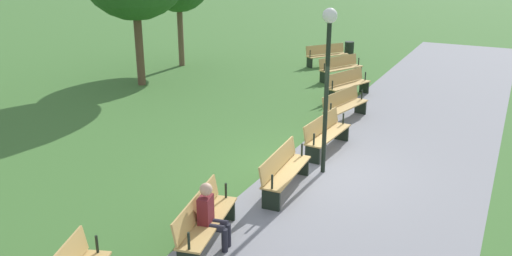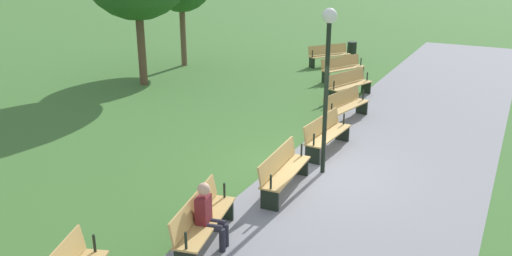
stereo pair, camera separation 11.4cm
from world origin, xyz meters
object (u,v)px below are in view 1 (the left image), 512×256
at_px(bench_6, 204,220).
at_px(lamp_post, 328,60).
at_px(bench_2, 347,84).
at_px(bench_3, 344,105).
at_px(bench_5, 284,170).
at_px(person_seated, 211,214).
at_px(trash_bin, 349,50).
at_px(bench_1, 340,67).
at_px(bench_0, 327,54).
at_px(bench_4, 326,133).

relative_size(bench_6, lamp_post, 0.54).
bearing_deg(bench_2, bench_3, 35.55).
height_order(bench_5, person_seated, person_seated).
relative_size(lamp_post, trash_bin, 4.91).
distance_m(bench_1, lamp_post, 9.32).
height_order(bench_0, bench_2, same).
height_order(bench_6, lamp_post, lamp_post).
bearing_deg(bench_3, trash_bin, -151.57).
distance_m(bench_4, trash_bin, 12.00).
height_order(bench_2, bench_6, same).
xyz_separation_m(bench_1, bench_6, (12.58, 1.74, 0.00)).
height_order(bench_3, bench_5, same).
xyz_separation_m(bench_1, bench_2, (2.37, 1.04, 0.00)).
xyz_separation_m(bench_5, bench_6, (2.56, -0.35, 0.00)).
distance_m(bench_0, bench_3, 7.71).
xyz_separation_m(bench_2, bench_3, (2.49, 0.70, 0.00)).
relative_size(bench_0, bench_6, 0.93).
height_order(bench_2, trash_bin, bench_2).
height_order(bench_3, trash_bin, bench_3).
relative_size(bench_5, person_seated, 1.65).
xyz_separation_m(bench_0, bench_3, (7.06, 3.09, 0.00)).
distance_m(bench_2, bench_4, 5.16).
xyz_separation_m(bench_0, lamp_post, (10.92, 3.85, 2.14)).
bearing_deg(bench_4, lamp_post, 21.60).
bearing_deg(trash_bin, bench_5, 12.09).
bearing_deg(bench_1, bench_3, 47.41).
distance_m(bench_1, bench_4, 7.71).
bearing_deg(bench_6, trash_bin, 177.22).
xyz_separation_m(bench_4, bench_6, (5.15, -0.35, 0.00)).
bearing_deg(bench_5, bench_0, -168.23).
relative_size(bench_4, person_seated, 1.65).
bearing_deg(bench_0, trash_bin, -155.77).
relative_size(bench_1, bench_2, 0.98).
xyz_separation_m(bench_1, bench_4, (7.42, 2.09, 0.00)).
height_order(bench_1, trash_bin, bench_1).
distance_m(bench_1, bench_3, 5.16).
height_order(bench_2, bench_4, same).
relative_size(bench_0, bench_4, 0.94).
bearing_deg(bench_0, bench_6, 47.46).
height_order(bench_3, bench_4, same).
distance_m(bench_2, bench_5, 7.72).
height_order(bench_1, bench_2, same).
height_order(bench_0, bench_6, same).
xyz_separation_m(lamp_post, trash_bin, (-12.90, -3.45, -2.24)).
distance_m(bench_5, trash_bin, 14.52).
height_order(bench_1, bench_3, same).
distance_m(bench_6, lamp_post, 4.48).
xyz_separation_m(bench_0, person_seated, (14.80, 3.24, 0.16)).
height_order(bench_4, bench_5, same).
distance_m(bench_0, trash_bin, 2.03).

